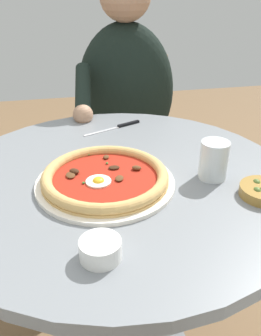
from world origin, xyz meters
TOP-DOWN VIEW (x-y plane):
  - dining_table at (0.00, 0.00)m, footprint 0.89×0.89m
  - pizza_on_plate at (0.04, -0.04)m, footprint 0.33×0.33m
  - water_glass at (0.06, 0.22)m, footprint 0.07×0.07m
  - steak_knife at (-0.31, 0.06)m, footprint 0.09×0.20m
  - ramekin_capers at (0.29, -0.08)m, footprint 0.08×0.08m
  - diner_person at (-0.67, 0.15)m, footprint 0.48×0.46m
  - cafe_chair_diner at (-0.80, 0.18)m, footprint 0.51×0.51m

SIDE VIEW (x-z plane):
  - cafe_chair_diner at x=-0.80m, z-range 0.10..0.93m
  - diner_person at x=-0.67m, z-range -0.06..1.14m
  - dining_table at x=0.00m, z-range 0.20..0.92m
  - steak_knife at x=-0.31m, z-range 0.72..0.73m
  - pizza_on_plate at x=0.04m, z-range 0.72..0.76m
  - ramekin_capers at x=0.29m, z-range 0.73..0.76m
  - water_glass at x=0.06m, z-range 0.72..0.82m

